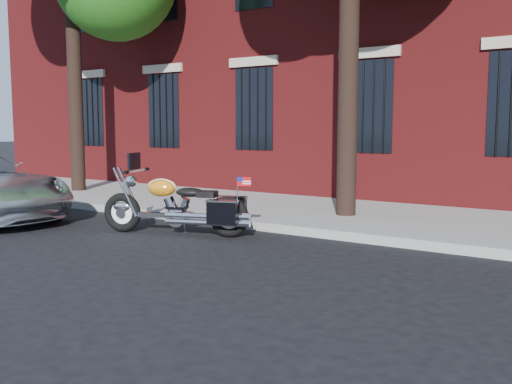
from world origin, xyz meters
The scene contains 4 objects.
ground centered at (0.00, 0.00, 0.00)m, with size 120.00×120.00×0.00m, color black.
curb centered at (0.00, 1.38, 0.07)m, with size 40.00×0.16×0.15m, color gray.
sidewalk centered at (0.00, 3.26, 0.07)m, with size 40.00×3.60×0.15m, color gray.
motorcycle centered at (-1.21, 0.28, 0.45)m, with size 2.63×1.28×1.34m.
Camera 1 is at (4.91, -6.70, 1.76)m, focal length 40.00 mm.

